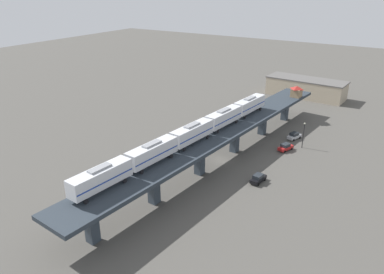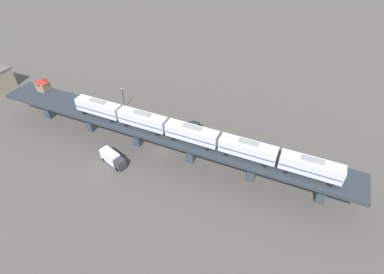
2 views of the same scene
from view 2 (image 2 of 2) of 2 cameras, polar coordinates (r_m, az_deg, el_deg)
ground_plane at (r=76.43m, az=-6.06°, el=-2.73°), size 400.00×400.00×0.00m
elevated_viaduct at (r=72.26m, az=-6.28°, el=1.00°), size 16.90×92.38×7.43m
subway_train at (r=65.63m, az=0.00°, el=0.70°), size 8.59×62.39×4.45m
signal_hut at (r=94.88m, az=-26.58°, el=8.97°), size 3.50×3.50×3.40m
street_car_black at (r=82.90m, az=0.47°, el=2.25°), size 2.35×4.58×1.89m
street_car_silver at (r=93.05m, az=-16.21°, el=5.13°), size 3.05×4.74×1.89m
street_car_red at (r=89.25m, az=-11.42°, el=4.41°), size 3.10×4.74×1.89m
delivery_truck at (r=74.08m, az=-14.89°, el=-3.91°), size 4.79×7.52×3.20m
street_lamp at (r=91.58m, az=-12.98°, el=7.52°), size 0.44×0.44×6.94m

